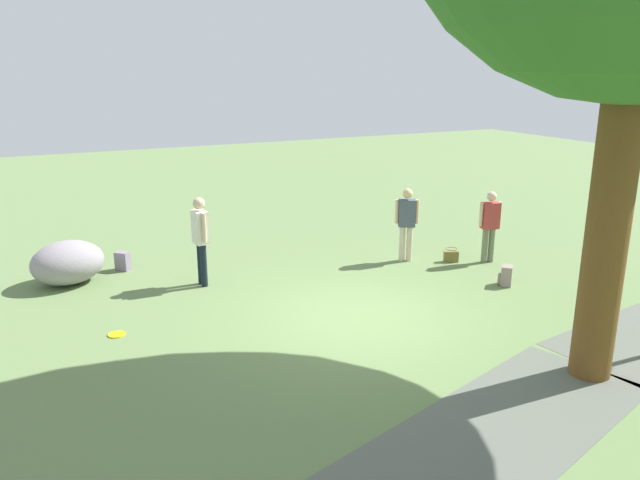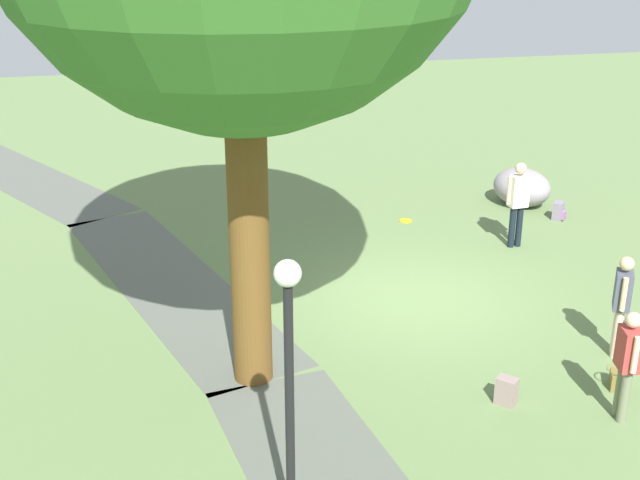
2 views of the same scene
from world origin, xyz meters
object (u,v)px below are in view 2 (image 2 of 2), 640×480
(lawn_boulder, at_px, (522,187))
(man_near_boulder, at_px, (622,299))
(lamp_post, at_px, (289,369))
(passerby_on_path, at_px, (518,198))
(handbag_on_grass, at_px, (615,379))
(backpack_by_boulder, at_px, (559,211))
(spare_backpack_on_lawn, at_px, (507,391))
(woman_with_handbag, at_px, (627,359))
(frisbee_on_grass, at_px, (406,221))

(lawn_boulder, relative_size, man_near_boulder, 1.06)
(lamp_post, relative_size, passerby_on_path, 1.82)
(man_near_boulder, bearing_deg, handbag_on_grass, 148.65)
(lawn_boulder, relative_size, backpack_by_boulder, 4.33)
(lamp_post, relative_size, spare_backpack_on_lawn, 8.05)
(woman_with_handbag, bearing_deg, passerby_on_path, -12.46)
(handbag_on_grass, bearing_deg, spare_backpack_on_lawn, 91.04)
(woman_with_handbag, distance_m, spare_backpack_on_lawn, 1.66)
(woman_with_handbag, distance_m, frisbee_on_grass, 8.02)
(woman_with_handbag, xyz_separation_m, passerby_on_path, (6.05, -1.34, 0.12))
(lawn_boulder, xyz_separation_m, man_near_boulder, (-6.84, 1.73, 0.51))
(woman_with_handbag, height_order, man_near_boulder, man_near_boulder)
(spare_backpack_on_lawn, bearing_deg, handbag_on_grass, -88.96)
(passerby_on_path, bearing_deg, man_near_boulder, 174.22)
(lawn_boulder, bearing_deg, lamp_post, 142.33)
(handbag_on_grass, distance_m, spare_backpack_on_lawn, 1.69)
(lamp_post, bearing_deg, passerby_on_path, -40.30)
(handbag_on_grass, xyz_separation_m, backpack_by_boulder, (6.59, -2.63, 0.05))
(woman_with_handbag, height_order, spare_backpack_on_lawn, woman_with_handbag)
(lamp_post, distance_m, woman_with_handbag, 4.97)
(man_near_boulder, bearing_deg, woman_with_handbag, 150.61)
(woman_with_handbag, bearing_deg, handbag_on_grass, -26.92)
(lawn_boulder, distance_m, woman_with_handbag, 8.82)
(lawn_boulder, bearing_deg, woman_with_handbag, 162.71)
(lawn_boulder, bearing_deg, passerby_on_path, 151.54)
(passerby_on_path, bearing_deg, backpack_by_boulder, -52.83)
(handbag_on_grass, relative_size, frisbee_on_grass, 1.33)
(lawn_boulder, distance_m, passerby_on_path, 2.75)
(lamp_post, distance_m, spare_backpack_on_lawn, 4.24)
(lamp_post, height_order, spare_backpack_on_lawn, lamp_post)
(passerby_on_path, relative_size, backpack_by_boulder, 4.42)
(woman_with_handbag, height_order, frisbee_on_grass, woman_with_handbag)
(lamp_post, height_order, frisbee_on_grass, lamp_post)
(lamp_post, xyz_separation_m, frisbee_on_grass, (9.06, -4.38, -2.00))
(woman_with_handbag, xyz_separation_m, handbag_on_grass, (0.71, -0.36, -0.77))
(frisbee_on_grass, bearing_deg, spare_backpack_on_lawn, 172.29)
(lamp_post, height_order, woman_with_handbag, lamp_post)
(man_near_boulder, distance_m, frisbee_on_grass, 6.58)
(handbag_on_grass, bearing_deg, lawn_boulder, -16.33)
(woman_with_handbag, bearing_deg, spare_backpack_on_lawn, 62.88)
(passerby_on_path, height_order, handbag_on_grass, passerby_on_path)
(woman_with_handbag, bearing_deg, man_near_boulder, -29.39)
(backpack_by_boulder, height_order, frisbee_on_grass, backpack_by_boulder)
(lamp_post, bearing_deg, backpack_by_boulder, -42.56)
(frisbee_on_grass, bearing_deg, backpack_by_boulder, -101.15)
(lamp_post, relative_size, man_near_boulder, 1.97)
(woman_with_handbag, xyz_separation_m, spare_backpack_on_lawn, (0.68, 1.33, -0.72))
(passerby_on_path, distance_m, spare_backpack_on_lawn, 6.05)
(backpack_by_boulder, bearing_deg, man_near_boulder, 159.79)
(passerby_on_path, height_order, spare_backpack_on_lawn, passerby_on_path)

